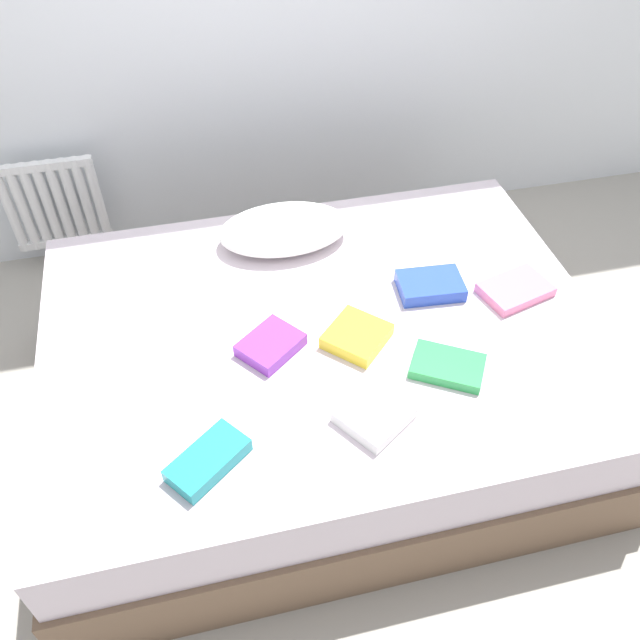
{
  "coord_description": "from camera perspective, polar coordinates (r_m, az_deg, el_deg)",
  "views": [
    {
      "loc": [
        -0.39,
        -1.58,
        2.15
      ],
      "look_at": [
        0.0,
        0.05,
        0.48
      ],
      "focal_mm": 36.87,
      "sensor_mm": 36.0,
      "label": 1
    }
  ],
  "objects": [
    {
      "name": "textbook_blue",
      "position": [
        2.47,
        9.54,
        2.97
      ],
      "size": [
        0.25,
        0.18,
        0.05
      ],
      "primitive_type": "cube",
      "rotation": [
        0.0,
        0.0,
        -0.08
      ],
      "color": "#2847B7",
      "rests_on": "bed"
    },
    {
      "name": "textbook_pink",
      "position": [
        2.53,
        16.6,
        2.54
      ],
      "size": [
        0.28,
        0.23,
        0.04
      ],
      "primitive_type": "cube",
      "rotation": [
        0.0,
        0.0,
        0.27
      ],
      "color": "pink",
      "rests_on": "bed"
    },
    {
      "name": "textbook_purple",
      "position": [
        2.23,
        -4.31,
        -2.17
      ],
      "size": [
        0.25,
        0.25,
        0.05
      ],
      "primitive_type": "cube",
      "rotation": [
        0.0,
        0.0,
        0.66
      ],
      "color": "purple",
      "rests_on": "bed"
    },
    {
      "name": "textbook_yellow",
      "position": [
        2.25,
        3.21,
        -1.4
      ],
      "size": [
        0.27,
        0.27,
        0.05
      ],
      "primitive_type": "cube",
      "rotation": [
        0.0,
        0.0,
        0.78
      ],
      "color": "yellow",
      "rests_on": "bed"
    },
    {
      "name": "textbook_green",
      "position": [
        2.2,
        11.01,
        -3.96
      ],
      "size": [
        0.28,
        0.25,
        0.04
      ],
      "primitive_type": "cube",
      "rotation": [
        0.0,
        0.0,
        -0.55
      ],
      "color": "green",
      "rests_on": "bed"
    },
    {
      "name": "textbook_teal",
      "position": [
        1.97,
        -9.69,
        -11.9
      ],
      "size": [
        0.27,
        0.25,
        0.05
      ],
      "primitive_type": "cube",
      "rotation": [
        0.0,
        0.0,
        0.65
      ],
      "color": "teal",
      "rests_on": "bed"
    },
    {
      "name": "ground_plane",
      "position": [
        2.7,
        0.25,
        -7.97
      ],
      "size": [
        8.0,
        8.0,
        0.0
      ],
      "primitive_type": "plane",
      "color": "#9E998E"
    },
    {
      "name": "radiator",
      "position": [
        3.37,
        -22.04,
        9.25
      ],
      "size": [
        0.44,
        0.04,
        0.46
      ],
      "color": "white",
      "rests_on": "ground"
    },
    {
      "name": "bed",
      "position": [
        2.5,
        0.26,
        -4.56
      ],
      "size": [
        2.0,
        1.5,
        0.5
      ],
      "color": "brown",
      "rests_on": "ground"
    },
    {
      "name": "pillow",
      "position": [
        2.65,
        -3.17,
        7.9
      ],
      "size": [
        0.52,
        0.33,
        0.12
      ],
      "primitive_type": "ellipsoid",
      "color": "white",
      "rests_on": "bed"
    },
    {
      "name": "textbook_white",
      "position": [
        2.04,
        4.72,
        -8.16
      ],
      "size": [
        0.27,
        0.26,
        0.04
      ],
      "primitive_type": "cube",
      "rotation": [
        0.0,
        0.0,
        0.59
      ],
      "color": "white",
      "rests_on": "bed"
    }
  ]
}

